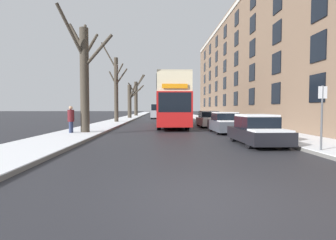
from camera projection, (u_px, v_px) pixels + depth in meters
ground_plane at (213, 199)px, 4.84m from camera, size 320.00×320.00×0.00m
sidewalk_left at (135, 116)px, 57.53m from camera, size 3.13×130.00×0.16m
sidewalk_right at (191, 116)px, 57.96m from camera, size 3.13×130.00×0.16m
terrace_facade_right at (267, 65)px, 32.03m from camera, size 9.10×46.05×13.93m
bare_tree_left_0 at (84, 73)px, 16.65m from camera, size 3.16×4.22×7.74m
bare_tree_left_1 at (116, 87)px, 29.83m from camera, size 3.00×2.40×9.18m
bare_tree_left_2 at (130, 100)px, 42.36m from camera, size 2.66×2.89×5.68m
bare_tree_left_3 at (136, 97)px, 55.97m from camera, size 3.56×2.94×9.06m
double_decker_bus at (171, 99)px, 23.67m from camera, size 2.59×10.97×4.40m
parked_car_0 at (257, 131)px, 12.10m from camera, size 1.74×3.97×1.40m
parked_car_1 at (225, 123)px, 17.92m from camera, size 1.72×3.91×1.42m
parked_car_2 at (209, 120)px, 23.78m from camera, size 1.80×3.99×1.44m
oncoming_van at (157, 111)px, 43.59m from camera, size 2.08×5.00×2.44m
pedestrian_left_sidewalk at (71, 119)px, 16.30m from camera, size 0.40×0.40×1.83m
street_sign_post at (322, 115)px, 9.45m from camera, size 0.32×0.07×2.50m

